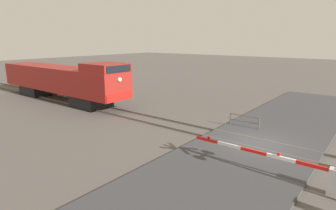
{
  "coord_description": "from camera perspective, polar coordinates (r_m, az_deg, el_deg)",
  "views": [
    {
      "loc": [
        -15.03,
        -5.17,
        5.91
      ],
      "look_at": [
        -1.1,
        5.68,
        1.75
      ],
      "focal_mm": 30.09,
      "sensor_mm": 36.0,
      "label": 1
    }
  ],
  "objects": [
    {
      "name": "rail_track_left",
      "position": [
        16.29,
        17.01,
        -8.34
      ],
      "size": [
        0.08,
        80.0,
        0.15
      ],
      "primitive_type": "cube",
      "color": "#59544C",
      "rests_on": "ground_plane"
    },
    {
      "name": "crossing_gate",
      "position": [
        12.93,
        26.09,
        -11.64
      ],
      "size": [
        0.36,
        6.71,
        1.21
      ],
      "color": "silver",
      "rests_on": "ground_plane"
    },
    {
      "name": "rail_track_right",
      "position": [
        17.57,
        18.72,
        -6.88
      ],
      "size": [
        0.08,
        80.0,
        0.15
      ],
      "primitive_type": "cube",
      "color": "#59544C",
      "rests_on": "ground_plane"
    },
    {
      "name": "locomotive",
      "position": [
        29.13,
        -20.59,
        4.76
      ],
      "size": [
        2.94,
        17.02,
        3.98
      ],
      "color": "black",
      "rests_on": "ground_plane"
    },
    {
      "name": "guard_railing",
      "position": [
        19.55,
        15.19,
        -2.96
      ],
      "size": [
        0.08,
        2.09,
        0.95
      ],
      "color": "#4C4742",
      "rests_on": "ground_plane"
    },
    {
      "name": "road_surface",
      "position": [
        16.93,
        17.9,
        -7.6
      ],
      "size": [
        36.0,
        6.38,
        0.14
      ],
      "primitive_type": "cube",
      "color": "#38383A",
      "rests_on": "ground_plane"
    },
    {
      "name": "ground_plane",
      "position": [
        16.95,
        17.88,
        -7.82
      ],
      "size": [
        160.0,
        160.0,
        0.0
      ],
      "primitive_type": "plane",
      "color": "#514C47"
    }
  ]
}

